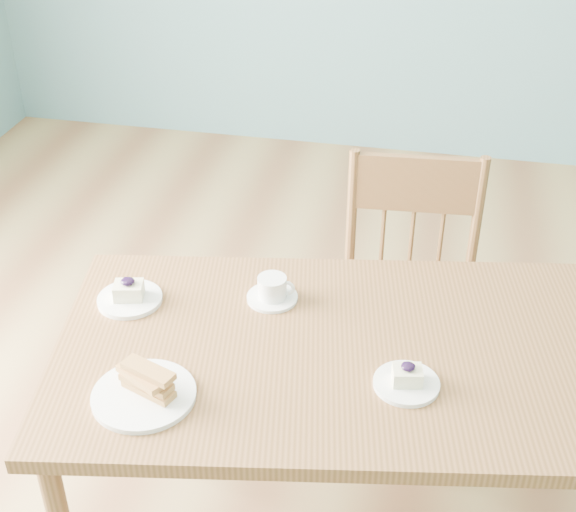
{
  "coord_description": "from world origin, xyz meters",
  "views": [
    {
      "loc": [
        -0.2,
        -1.29,
        1.78
      ],
      "look_at": [
        -0.49,
        0.11,
        0.85
      ],
      "focal_mm": 50.0,
      "sensor_mm": 36.0,
      "label": 1
    }
  ],
  "objects_px": {
    "dining_chair": "(407,305)",
    "coffee_cup": "(273,290)",
    "cheesecake_plate_far": "(129,295)",
    "biscotti_plate": "(143,390)",
    "dining_table": "(334,370)",
    "cheesecake_plate_near": "(407,380)"
  },
  "relations": [
    {
      "from": "dining_table",
      "to": "cheesecake_plate_near",
      "type": "xyz_separation_m",
      "value": [
        0.16,
        -0.09,
        0.08
      ]
    },
    {
      "from": "dining_chair",
      "to": "coffee_cup",
      "type": "relative_size",
      "value": 6.96
    },
    {
      "from": "cheesecake_plate_far",
      "to": "dining_chair",
      "type": "bearing_deg",
      "value": 34.28
    },
    {
      "from": "coffee_cup",
      "to": "biscotti_plate",
      "type": "distance_m",
      "value": 0.42
    },
    {
      "from": "dining_chair",
      "to": "cheesecake_plate_far",
      "type": "bearing_deg",
      "value": -150.04
    },
    {
      "from": "cheesecake_plate_far",
      "to": "biscotti_plate",
      "type": "bearing_deg",
      "value": -63.98
    },
    {
      "from": "coffee_cup",
      "to": "biscotti_plate",
      "type": "bearing_deg",
      "value": -119.78
    },
    {
      "from": "dining_table",
      "to": "coffee_cup",
      "type": "bearing_deg",
      "value": 130.17
    },
    {
      "from": "cheesecake_plate_near",
      "to": "dining_table",
      "type": "bearing_deg",
      "value": 150.25
    },
    {
      "from": "dining_table",
      "to": "coffee_cup",
      "type": "relative_size",
      "value": 11.01
    },
    {
      "from": "cheesecake_plate_far",
      "to": "biscotti_plate",
      "type": "distance_m",
      "value": 0.34
    },
    {
      "from": "dining_chair",
      "to": "cheesecake_plate_far",
      "type": "distance_m",
      "value": 0.81
    },
    {
      "from": "dining_chair",
      "to": "coffee_cup",
      "type": "distance_m",
      "value": 0.53
    },
    {
      "from": "dining_table",
      "to": "cheesecake_plate_far",
      "type": "height_order",
      "value": "cheesecake_plate_far"
    },
    {
      "from": "dining_chair",
      "to": "cheesecake_plate_near",
      "type": "distance_m",
      "value": 0.64
    },
    {
      "from": "cheesecake_plate_near",
      "to": "coffee_cup",
      "type": "bearing_deg",
      "value": 144.67
    },
    {
      "from": "dining_table",
      "to": "dining_chair",
      "type": "distance_m",
      "value": 0.54
    },
    {
      "from": "biscotti_plate",
      "to": "cheesecake_plate_near",
      "type": "bearing_deg",
      "value": 15.68
    },
    {
      "from": "cheesecake_plate_near",
      "to": "cheesecake_plate_far",
      "type": "bearing_deg",
      "value": 166.43
    },
    {
      "from": "cheesecake_plate_near",
      "to": "coffee_cup",
      "type": "relative_size",
      "value": 1.13
    },
    {
      "from": "dining_table",
      "to": "coffee_cup",
      "type": "height_order",
      "value": "coffee_cup"
    },
    {
      "from": "dining_table",
      "to": "coffee_cup",
      "type": "distance_m",
      "value": 0.24
    }
  ]
}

